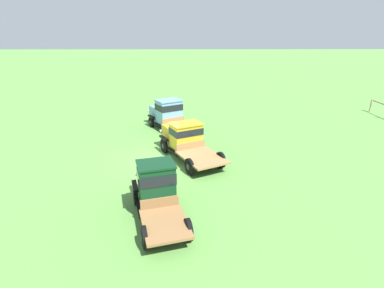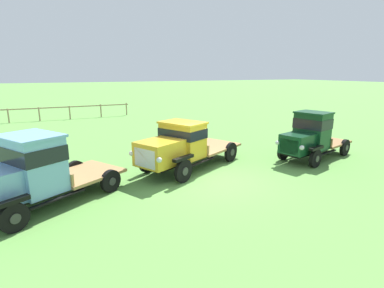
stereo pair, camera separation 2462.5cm
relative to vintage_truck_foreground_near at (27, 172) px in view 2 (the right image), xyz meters
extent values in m
plane|color=#5B9342|center=(6.21, -0.20, -1.19)|extent=(240.00, 240.00, 0.00)
cylinder|color=#997F60|center=(7.45, 19.18, -0.59)|extent=(0.12, 0.12, 1.18)
cylinder|color=#997F60|center=(5.00, 18.86, -0.59)|extent=(0.12, 0.12, 1.18)
cylinder|color=#997F60|center=(2.30, 18.66, -0.59)|extent=(0.12, 0.12, 1.18)
cylinder|color=#997F60|center=(-0.11, 18.67, -0.59)|extent=(0.12, 0.12, 1.18)
cylinder|color=#997F60|center=(-2.39, 18.71, -0.59)|extent=(0.12, 0.12, 1.18)
cube|color=#997F60|center=(1.26, 18.94, -0.12)|extent=(12.58, 0.08, 0.10)
cylinder|color=black|center=(-0.32, -1.34, -0.79)|extent=(0.76, 0.55, 0.79)
cylinder|color=#2D2D2D|center=(-0.27, -1.42, -0.79)|extent=(0.25, 0.17, 0.28)
cylinder|color=black|center=(2.47, 0.33, -0.79)|extent=(0.76, 0.55, 0.79)
cylinder|color=#2D2D2D|center=(2.52, 0.25, -0.79)|extent=(0.25, 0.17, 0.28)
cylinder|color=black|center=(1.46, 2.02, -0.79)|extent=(0.76, 0.55, 0.79)
cylinder|color=#2D2D2D|center=(1.41, 2.10, -0.79)|extent=(0.25, 0.17, 0.28)
cube|color=black|center=(0.47, 0.28, -0.71)|extent=(4.54, 3.31, 0.12)
cube|color=black|center=(-0.32, -1.34, -0.35)|extent=(0.88, 0.64, 0.12)
cube|color=#70A3D1|center=(0.18, 0.11, 0.18)|extent=(1.96, 2.13, 1.67)
cube|color=black|center=(0.18, 0.11, 0.56)|extent=(2.02, 2.18, 0.47)
cube|color=#70A3D1|center=(0.18, 0.11, 1.06)|extent=(2.11, 2.26, 0.08)
cube|color=black|center=(0.79, -0.65, -0.73)|extent=(1.57, 1.02, 0.05)
cube|color=black|center=(-0.20, 1.00, -0.73)|extent=(1.57, 1.02, 0.05)
cube|color=#9E7547|center=(1.68, 1.00, -0.60)|extent=(2.94, 2.87, 0.10)
cube|color=#9E7547|center=(0.75, 0.45, -0.37)|extent=(1.03, 1.64, 0.44)
cylinder|color=black|center=(5.12, 0.09, -0.73)|extent=(0.87, 0.54, 0.90)
cylinder|color=#2D2D2D|center=(5.16, 0.01, -0.73)|extent=(0.30, 0.17, 0.32)
cylinder|color=black|center=(4.25, 1.81, -0.73)|extent=(0.87, 0.54, 0.90)
cylinder|color=#2D2D2D|center=(4.21, 1.89, -0.73)|extent=(0.30, 0.17, 0.32)
cylinder|color=black|center=(8.22, 1.66, -0.73)|extent=(0.87, 0.54, 0.90)
cylinder|color=#2D2D2D|center=(8.26, 1.58, -0.73)|extent=(0.30, 0.17, 0.32)
cylinder|color=black|center=(7.34, 3.39, -0.73)|extent=(0.87, 0.54, 0.90)
cylinder|color=#2D2D2D|center=(7.30, 3.46, -0.73)|extent=(0.30, 0.17, 0.32)
cube|color=black|center=(6.19, 1.71, -0.65)|extent=(4.98, 3.23, 0.12)
cube|color=gold|center=(4.47, 0.84, -0.13)|extent=(2.06, 1.94, 0.93)
cube|color=silver|center=(3.77, 0.49, -0.17)|extent=(0.54, 0.98, 0.70)
sphere|color=silver|center=(4.09, -0.17, -0.10)|extent=(0.20, 0.20, 0.20)
sphere|color=silver|center=(3.43, 1.13, -0.10)|extent=(0.20, 0.20, 0.20)
cube|color=black|center=(5.12, 0.09, -0.23)|extent=(1.02, 0.65, 0.12)
cube|color=black|center=(4.25, 1.81, -0.23)|extent=(1.02, 0.65, 0.12)
cube|color=gold|center=(5.69, 1.46, 0.11)|extent=(1.77, 2.03, 1.41)
cube|color=black|center=(5.69, 1.46, 0.43)|extent=(1.83, 2.08, 0.39)
cube|color=gold|center=(5.69, 1.46, 0.86)|extent=(1.91, 2.15, 0.08)
cube|color=black|center=(6.22, 0.67, -0.67)|extent=(1.47, 0.84, 0.05)
cube|color=black|center=(5.37, 2.36, -0.67)|extent=(1.47, 0.84, 0.05)
cube|color=#9E7547|center=(7.42, 2.34, -0.54)|extent=(3.33, 3.00, 0.10)
cube|color=#9E7547|center=(6.23, 1.74, -0.31)|extent=(0.90, 1.68, 0.44)
cylinder|color=black|center=(11.06, -0.70, -0.77)|extent=(0.84, 0.38, 0.82)
cylinder|color=#2D2D2D|center=(11.08, -0.79, -0.77)|extent=(0.29, 0.11, 0.29)
cylinder|color=black|center=(10.64, 0.83, -0.77)|extent=(0.84, 0.38, 0.82)
cylinder|color=#2D2D2D|center=(10.62, 0.92, -0.77)|extent=(0.29, 0.11, 0.29)
cylinder|color=black|center=(13.92, 0.09, -0.77)|extent=(0.84, 0.38, 0.82)
cylinder|color=#2D2D2D|center=(13.94, -0.01, -0.77)|extent=(0.29, 0.11, 0.29)
cylinder|color=black|center=(13.50, 1.61, -0.77)|extent=(0.84, 0.38, 0.82)
cylinder|color=#2D2D2D|center=(13.47, 1.70, -0.77)|extent=(0.29, 0.11, 0.29)
cube|color=black|center=(12.22, 0.44, -0.69)|extent=(4.32, 1.96, 0.12)
cube|color=#0F381E|center=(10.65, 0.01, -0.21)|extent=(1.61, 1.43, 0.84)
cube|color=silver|center=(10.02, -0.16, -0.25)|extent=(0.29, 0.85, 0.63)
sphere|color=silver|center=(10.17, -0.73, -0.19)|extent=(0.20, 0.20, 0.20)
sphere|color=silver|center=(9.86, 0.41, -0.19)|extent=(0.20, 0.20, 0.20)
cube|color=black|center=(11.06, -0.70, -0.31)|extent=(0.97, 0.44, 0.12)
cube|color=black|center=(10.64, 0.83, -0.31)|extent=(0.97, 0.44, 0.12)
cube|color=#0F381E|center=(11.83, 0.33, 0.19)|extent=(1.40, 1.62, 1.65)
cube|color=black|center=(11.83, 0.33, 0.57)|extent=(1.45, 1.67, 0.46)
cube|color=#0F381E|center=(11.83, 0.33, 1.06)|extent=(1.52, 1.71, 0.08)
cube|color=black|center=(12.14, -0.38, -0.71)|extent=(1.48, 0.53, 0.05)
cube|color=black|center=(11.73, 1.11, -0.71)|extent=(1.48, 0.53, 0.05)
cube|color=olive|center=(13.39, 0.76, -0.58)|extent=(2.52, 2.13, 0.10)
cube|color=olive|center=(12.38, 0.49, -0.35)|extent=(0.47, 1.47, 0.44)
camera|label=1|loc=(22.48, 1.65, 5.89)|focal=28.00mm
camera|label=2|loc=(0.85, -9.73, 2.89)|focal=28.00mm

